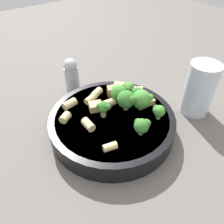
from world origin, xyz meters
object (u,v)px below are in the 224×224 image
object	(u,v)px
broccoli_floret_0	(142,125)
broccoli_floret_3	(103,107)
rigatoni_4	(137,89)
chicken_chunk_1	(113,91)
chicken_chunk_2	(119,86)
rigatoni_2	(70,104)
broccoli_floret_1	(118,92)
rigatoni_6	(97,93)
pasta_bowl	(112,122)
broccoli_floret_6	(128,88)
broccoli_floret_5	(127,99)
chicken_chunk_0	(96,106)
pepper_shaker	(72,75)
broccoli_floret_4	(159,111)
drinking_glass	(198,92)
rigatoni_3	(109,103)
rigatoni_7	(65,117)
rigatoni_0	(91,99)
chicken_chunk_3	(149,101)
rigatoni_1	(110,147)
broccoli_floret_2	(141,99)
rigatoni_5	(89,125)

from	to	relation	value
broccoli_floret_0	broccoli_floret_3	size ratio (longest dim) A/B	0.96
rigatoni_4	chicken_chunk_1	size ratio (longest dim) A/B	1.08
chicken_chunk_2	broccoli_floret_0	bearing A→B (deg)	67.31
rigatoni_2	chicken_chunk_2	size ratio (longest dim) A/B	1.20
broccoli_floret_1	rigatoni_6	xyz separation A→B (m)	(0.03, -0.04, -0.02)
pasta_bowl	rigatoni_6	distance (m)	0.08
rigatoni_6	chicken_chunk_2	bearing A→B (deg)	172.15
broccoli_floret_3	broccoli_floret_6	size ratio (longest dim) A/B	1.11
broccoli_floret_5	rigatoni_6	bearing A→B (deg)	-72.97
chicken_chunk_0	pepper_shaker	size ratio (longest dim) A/B	0.31
broccoli_floret_3	chicken_chunk_0	bearing A→B (deg)	-88.78
broccoli_floret_4	broccoli_floret_5	xyz separation A→B (m)	(0.03, -0.06, 0.01)
rigatoni_2	drinking_glass	world-z (taller)	drinking_glass
pasta_bowl	broccoli_floret_6	xyz separation A→B (m)	(-0.07, -0.03, 0.04)
broccoli_floret_1	rigatoni_2	bearing A→B (deg)	-26.59
chicken_chunk_2	rigatoni_4	bearing A→B (deg)	125.48
rigatoni_3	broccoli_floret_3	bearing A→B (deg)	33.44
broccoli_floret_1	rigatoni_7	xyz separation A→B (m)	(0.12, -0.01, -0.02)
broccoli_floret_1	rigatoni_0	world-z (taller)	broccoli_floret_1
broccoli_floret_6	chicken_chunk_0	distance (m)	0.09
broccoli_floret_1	rigatoni_3	size ratio (longest dim) A/B	1.63
broccoli_floret_4	chicken_chunk_3	bearing A→B (deg)	-114.30
broccoli_floret_0	chicken_chunk_2	size ratio (longest dim) A/B	1.39
broccoli_floret_1	chicken_chunk_2	world-z (taller)	broccoli_floret_1
rigatoni_1	chicken_chunk_1	bearing A→B (deg)	-129.30
broccoli_floret_2	rigatoni_0	bearing A→B (deg)	-49.88
broccoli_floret_4	drinking_glass	distance (m)	0.12
rigatoni_1	chicken_chunk_2	xyz separation A→B (m)	(-0.12, -0.13, 0.00)
rigatoni_5	rigatoni_7	size ratio (longest dim) A/B	1.31
rigatoni_4	drinking_glass	size ratio (longest dim) A/B	0.23
drinking_glass	rigatoni_3	bearing A→B (deg)	-27.22
pasta_bowl	chicken_chunk_2	bearing A→B (deg)	-136.85
rigatoni_7	broccoli_floret_2	bearing A→B (deg)	156.62
rigatoni_1	pepper_shaker	size ratio (longest dim) A/B	0.28
broccoli_floret_0	pepper_shaker	size ratio (longest dim) A/B	0.39
broccoli_floret_2	rigatoni_6	distance (m)	0.10
rigatoni_5	chicken_chunk_2	bearing A→B (deg)	-151.42
rigatoni_0	rigatoni_3	distance (m)	0.04
rigatoni_5	broccoli_floret_4	bearing A→B (deg)	155.01
rigatoni_5	drinking_glass	xyz separation A→B (m)	(-0.25, 0.06, 0.00)
rigatoni_1	rigatoni_6	world-z (taller)	rigatoni_6
pasta_bowl	rigatoni_1	bearing A→B (deg)	50.58
pasta_bowl	chicken_chunk_2	xyz separation A→B (m)	(-0.07, -0.07, 0.02)
rigatoni_2	rigatoni_5	xyz separation A→B (m)	(0.00, 0.08, -0.00)
broccoli_floret_6	broccoli_floret_4	bearing A→B (deg)	87.80
pasta_bowl	chicken_chunk_1	distance (m)	0.08
broccoli_floret_3	rigatoni_5	xyz separation A→B (m)	(0.04, 0.01, -0.01)
chicken_chunk_2	rigatoni_2	bearing A→B (deg)	-4.20
broccoli_floret_5	rigatoni_1	world-z (taller)	broccoli_floret_5
broccoli_floret_4	broccoli_floret_6	xyz separation A→B (m)	(-0.00, -0.09, 0.00)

